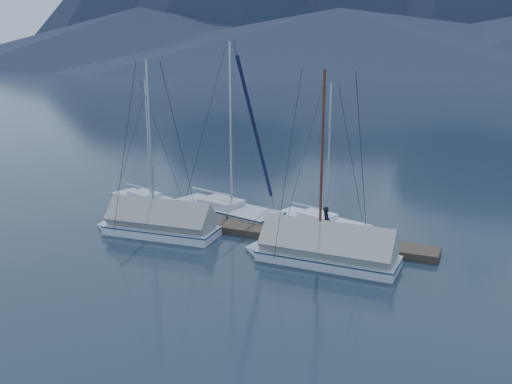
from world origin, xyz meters
TOP-DOWN VIEW (x-y plane):
  - ground at (0.00, 0.00)m, footprint 1000.00×1000.00m
  - dock at (0.00, 2.00)m, footprint 18.00×1.50m
  - mooring_posts at (-0.50, 2.00)m, footprint 15.12×1.52m
  - sailboat_open_left at (-7.68, 4.35)m, footprint 6.49×3.65m
  - sailboat_open_mid at (-1.94, 4.13)m, footprint 8.28×4.22m
  - sailboat_open_right at (3.46, 4.25)m, footprint 6.50×3.72m
  - sailboat_covered_near at (3.96, -0.45)m, footprint 7.20×3.09m
  - sailboat_covered_far at (-4.87, -0.15)m, footprint 6.95×2.91m
  - person at (3.75, 1.85)m, footprint 0.51×0.65m

SIDE VIEW (x-z plane):
  - ground at x=0.00m, z-range 0.00..0.00m
  - dock at x=0.00m, z-range -0.16..0.38m
  - sailboat_open_left at x=-7.68m, z-range -3.99..4.28m
  - sailboat_open_right at x=3.46m, z-range -4.00..4.29m
  - sailboat_open_mid at x=-1.94m, z-range -5.08..5.45m
  - mooring_posts at x=-0.50m, z-range 0.17..0.52m
  - sailboat_covered_near at x=3.96m, z-range -4.18..5.11m
  - sailboat_covered_far at x=-4.87m, z-range -4.32..5.26m
  - person at x=3.75m, z-range 0.34..1.89m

